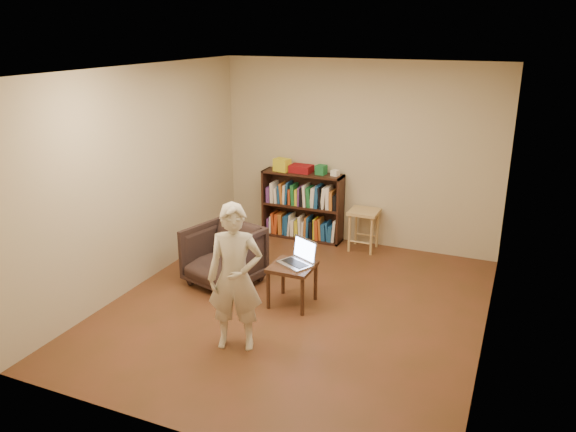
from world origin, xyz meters
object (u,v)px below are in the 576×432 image
at_px(side_table, 292,272).
at_px(laptop, 299,258).
at_px(person, 235,278).
at_px(bookshelf, 303,209).
at_px(stool, 364,218).
at_px(armchair, 224,256).

relative_size(side_table, laptop, 1.04).
bearing_deg(person, bookshelf, 80.79).
bearing_deg(stool, armchair, -125.47).
distance_m(laptop, person, 1.13).
bearing_deg(armchair, stool, 69.31).
xyz_separation_m(stool, armchair, (-1.25, -1.75, -0.10)).
relative_size(bookshelf, laptop, 2.60).
height_order(bookshelf, armchair, bookshelf).
xyz_separation_m(armchair, side_table, (0.97, -0.17, 0.04)).
distance_m(armchair, person, 1.49).
bearing_deg(side_table, laptop, 54.92).
xyz_separation_m(armchair, person, (0.81, -1.19, 0.37)).
relative_size(side_table, person, 0.33).
height_order(bookshelf, person, person).
height_order(armchair, laptop, laptop).
bearing_deg(bookshelf, laptop, -69.43).
bearing_deg(armchair, person, -40.95).
distance_m(bookshelf, person, 3.11).
bearing_deg(stool, laptop, -96.98).
bearing_deg(stool, side_table, -98.15).
xyz_separation_m(laptop, person, (-0.21, -1.09, 0.19)).
bearing_deg(armchair, laptop, 9.11).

